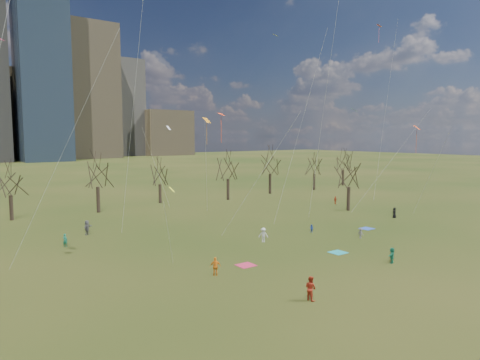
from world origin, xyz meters
TOP-DOWN VIEW (x-y plane):
  - ground at (0.00, 0.00)m, footprint 500.00×500.00m
  - bare_tree_row at (-0.09, 37.22)m, footprint 113.04×29.80m
  - blanket_teal at (5.26, 2.14)m, footprint 1.60×1.50m
  - blanket_navy at (17.13, 7.61)m, footprint 1.60×1.50m
  - blanket_crimson at (-5.01, 4.25)m, footprint 1.60×1.50m
  - person_2 at (-6.29, -5.26)m, footprint 0.72×0.90m
  - person_3 at (12.22, 4.76)m, footprint 0.50×0.81m
  - person_4 at (-8.87, 3.43)m, footprint 1.02×0.85m
  - person_5 at (6.55, -3.27)m, footprint 1.43×0.97m
  - person_6 at (26.49, 9.90)m, footprint 0.81×0.89m
  - person_8 at (9.68, 10.21)m, footprint 0.42×0.52m
  - person_9 at (1.87, 10.08)m, footprint 1.20×1.16m
  - person_10 at (29.49, 23.78)m, footprint 0.82×0.40m
  - person_11 at (-13.08, 25.53)m, footprint 1.54×1.53m
  - person_13 at (-16.72, 21.16)m, footprint 0.61×0.62m
  - kites_airborne at (2.26, 11.50)m, footprint 60.07×31.63m

SIDE VIEW (x-z plane):
  - ground at x=0.00m, z-range 0.00..0.00m
  - blanket_teal at x=5.26m, z-range 0.00..0.03m
  - blanket_navy at x=17.13m, z-range 0.00..0.03m
  - blanket_crimson at x=-5.01m, z-range 0.00..0.03m
  - person_8 at x=9.68m, z-range 0.00..1.02m
  - person_3 at x=12.22m, z-range 0.00..1.22m
  - person_10 at x=29.49m, z-range 0.00..1.36m
  - person_13 at x=-16.72m, z-range 0.00..1.44m
  - person_5 at x=6.55m, z-range 0.00..1.48m
  - person_6 at x=26.49m, z-range 0.00..1.53m
  - person_4 at x=-8.87m, z-range 0.00..1.63m
  - person_9 at x=1.87m, z-range 0.00..1.64m
  - person_11 at x=-13.08m, z-range 0.00..1.78m
  - person_2 at x=-6.29m, z-range 0.00..1.80m
  - bare_tree_row at x=-0.09m, z-range 1.37..10.87m
  - kites_airborne at x=2.26m, z-range -4.22..32.64m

